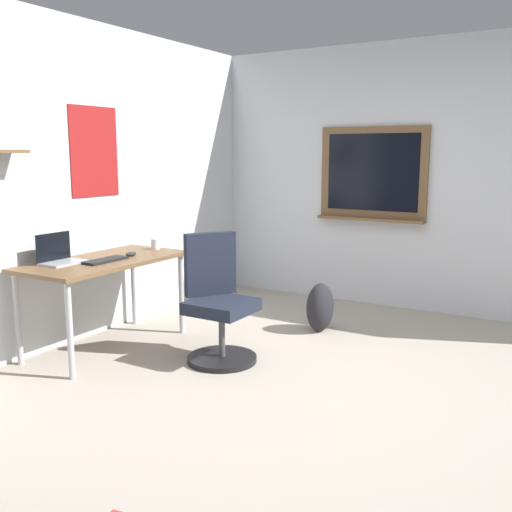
{
  "coord_description": "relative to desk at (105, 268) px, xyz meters",
  "views": [
    {
      "loc": [
        -3.24,
        -1.28,
        1.54
      ],
      "look_at": [
        0.1,
        0.71,
        0.85
      ],
      "focal_mm": 40.81,
      "sensor_mm": 36.0,
      "label": 1
    }
  ],
  "objects": [
    {
      "name": "coffee_mug",
      "position": [
        0.57,
        -0.03,
        0.12
      ],
      "size": [
        0.08,
        0.08,
        0.09
      ],
      "primitive_type": "cylinder",
      "color": "silver",
      "rests_on": "desk"
    },
    {
      "name": "desk",
      "position": [
        0.0,
        0.0,
        0.0
      ],
      "size": [
        1.34,
        0.66,
        0.72
      ],
      "color": "brown",
      "rests_on": "ground"
    },
    {
      "name": "laptop",
      "position": [
        -0.3,
        0.16,
        0.13
      ],
      "size": [
        0.31,
        0.21,
        0.23
      ],
      "color": "#ADAFB5",
      "rests_on": "desk"
    },
    {
      "name": "keyboard",
      "position": [
        -0.07,
        -0.08,
        0.08
      ],
      "size": [
        0.37,
        0.13,
        0.02
      ],
      "primitive_type": "cube",
      "color": "black",
      "rests_on": "desk"
    },
    {
      "name": "ground_plane",
      "position": [
        0.01,
        -2.04,
        -0.65
      ],
      "size": [
        5.2,
        5.2,
        0.0
      ],
      "primitive_type": "plane",
      "color": "#ADA393",
      "rests_on": "ground"
    },
    {
      "name": "backpack",
      "position": [
        1.27,
        -1.28,
        -0.43
      ],
      "size": [
        0.32,
        0.22,
        0.43
      ],
      "primitive_type": "ellipsoid",
      "color": "#232328",
      "rests_on": "ground"
    },
    {
      "name": "office_chair",
      "position": [
        0.24,
        -0.91,
        -0.24
      ],
      "size": [
        0.55,
        0.56,
        0.95
      ],
      "color": "black",
      "rests_on": "ground"
    },
    {
      "name": "wall_back",
      "position": [
        -0.0,
        0.41,
        0.66
      ],
      "size": [
        5.0,
        0.3,
        2.6
      ],
      "color": "silver",
      "rests_on": "ground"
    },
    {
      "name": "wall_right",
      "position": [
        2.45,
        -2.01,
        0.65
      ],
      "size": [
        0.22,
        5.0,
        2.6
      ],
      "color": "silver",
      "rests_on": "ground"
    },
    {
      "name": "computer_mouse",
      "position": [
        0.21,
        -0.08,
        0.09
      ],
      "size": [
        0.1,
        0.06,
        0.03
      ],
      "primitive_type": "ellipsoid",
      "color": "#262628",
      "rests_on": "desk"
    }
  ]
}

